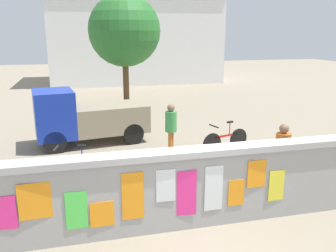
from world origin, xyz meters
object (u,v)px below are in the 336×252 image
(person_walking, at_px, (282,150))
(tree_roadside, at_px, (124,31))
(person_bystander, at_px, (171,125))
(motorcycle, at_px, (176,167))
(bicycle_far, at_px, (225,140))
(bicycle_near, at_px, (77,168))
(auto_rickshaw_truck, at_px, (86,117))

(person_walking, distance_m, tree_roadside, 10.74)
(person_walking, height_order, person_bystander, same)
(person_bystander, height_order, tree_roadside, tree_roadside)
(motorcycle, height_order, tree_roadside, tree_roadside)
(person_walking, xyz_separation_m, tree_roadside, (-2.28, 10.14, 2.70))
(motorcycle, relative_size, person_bystander, 1.17)
(motorcycle, bearing_deg, bicycle_far, 43.74)
(motorcycle, height_order, person_walking, person_walking)
(bicycle_near, height_order, tree_roadside, tree_roadside)
(bicycle_near, bearing_deg, motorcycle, -18.89)
(bicycle_far, height_order, person_bystander, person_bystander)
(auto_rickshaw_truck, relative_size, person_walking, 2.33)
(auto_rickshaw_truck, relative_size, motorcycle, 2.00)
(auto_rickshaw_truck, bearing_deg, bicycle_near, -96.01)
(bicycle_far, bearing_deg, auto_rickshaw_truck, 155.50)
(person_bystander, bearing_deg, person_walking, -55.94)
(bicycle_near, distance_m, bicycle_far, 4.68)
(auto_rickshaw_truck, height_order, tree_roadside, tree_roadside)
(motorcycle, relative_size, tree_roadside, 0.35)
(bicycle_far, bearing_deg, tree_roadside, 106.62)
(auto_rickshaw_truck, xyz_separation_m, tree_roadside, (2.03, 5.29, 2.78))
(bicycle_far, distance_m, person_walking, 3.02)
(bicycle_near, xyz_separation_m, tree_roadside, (2.36, 8.47, 3.32))
(person_bystander, xyz_separation_m, tree_roadside, (-0.36, 7.30, 2.70))
(bicycle_far, height_order, person_walking, person_walking)
(bicycle_near, distance_m, tree_roadside, 9.40)
(motorcycle, relative_size, person_walking, 1.17)
(auto_rickshaw_truck, xyz_separation_m, person_walking, (4.31, -4.85, 0.09))
(tree_roadside, bearing_deg, auto_rickshaw_truck, -110.96)
(tree_roadside, bearing_deg, bicycle_far, -73.38)
(auto_rickshaw_truck, height_order, person_walking, auto_rickshaw_truck)
(motorcycle, distance_m, tree_roadside, 9.81)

